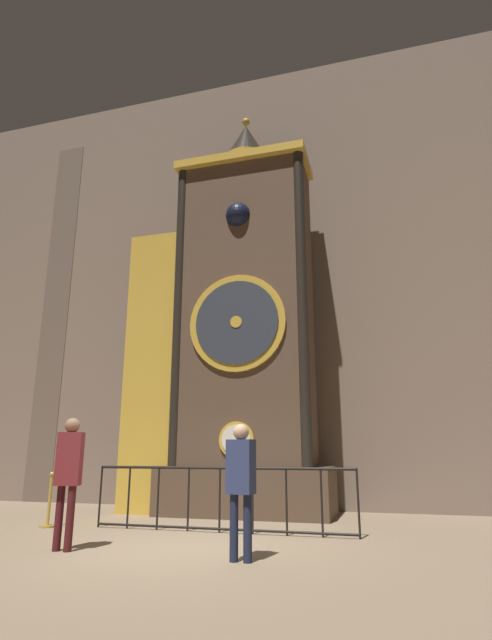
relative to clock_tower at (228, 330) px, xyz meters
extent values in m
plane|color=#847056|center=(0.65, -3.93, -4.14)|extent=(28.00, 28.00, 0.00)
cube|color=#7A6656|center=(0.65, 1.48, 1.99)|extent=(24.00, 0.30, 12.25)
cube|color=brown|center=(-5.95, 1.37, 1.38)|extent=(0.90, 0.12, 11.02)
cube|color=brown|center=(0.43, 0.02, -3.62)|extent=(3.79, 1.61, 1.02)
cube|color=brown|center=(0.43, 0.02, 0.58)|extent=(3.03, 1.40, 7.37)
cube|color=gold|center=(0.43, -0.08, 4.16)|extent=(3.27, 1.54, 0.20)
cylinder|color=gold|center=(0.43, -0.71, -2.56)|extent=(0.76, 0.05, 0.76)
cylinder|color=silver|center=(0.43, -0.74, -2.56)|extent=(0.63, 0.03, 0.63)
cylinder|color=gold|center=(0.43, -0.71, -0.01)|extent=(2.23, 0.07, 2.23)
cylinder|color=#2D333D|center=(0.43, -0.75, -0.01)|extent=(1.92, 0.04, 1.92)
cylinder|color=gold|center=(0.43, -0.77, -0.01)|extent=(0.27, 0.03, 0.27)
cube|color=#30241B|center=(0.43, -0.19, 2.64)|extent=(0.75, 0.42, 0.75)
sphere|color=black|center=(0.43, -0.63, 2.64)|extent=(0.60, 0.60, 0.60)
cylinder|color=black|center=(-1.03, -0.60, 0.58)|extent=(0.25, 0.25, 7.37)
cylinder|color=black|center=(1.90, -0.60, 0.58)|extent=(0.25, 0.25, 7.37)
cylinder|color=gold|center=(0.43, 0.02, 4.41)|extent=(1.12, 1.12, 0.30)
cone|color=black|center=(0.43, 0.02, 5.06)|extent=(1.07, 1.07, 1.00)
sphere|color=gold|center=(0.43, 0.02, 5.68)|extent=(0.20, 0.20, 0.20)
cube|color=#4C3828|center=(-1.76, 0.07, -0.84)|extent=(1.25, 1.19, 6.59)
cube|color=gold|center=(-1.76, -0.54, -0.84)|extent=(1.32, 0.06, 6.59)
cylinder|color=black|center=(-1.68, -2.37, -3.60)|extent=(0.04, 0.04, 1.08)
cylinder|color=black|center=(-1.10, -2.37, -3.60)|extent=(0.04, 0.04, 1.08)
cylinder|color=black|center=(-0.51, -2.37, -3.60)|extent=(0.04, 0.04, 1.08)
cylinder|color=black|center=(0.07, -2.37, -3.60)|extent=(0.04, 0.04, 1.08)
cylinder|color=black|center=(0.66, -2.37, -3.60)|extent=(0.04, 0.04, 1.08)
cylinder|color=black|center=(1.24, -2.37, -3.60)|extent=(0.04, 0.04, 1.08)
cylinder|color=black|center=(1.83, -2.37, -3.60)|extent=(0.04, 0.04, 1.08)
cylinder|color=black|center=(2.41, -2.37, -3.60)|extent=(0.04, 0.04, 1.08)
cylinder|color=black|center=(3.00, -2.37, -3.60)|extent=(0.04, 0.04, 1.08)
cylinder|color=black|center=(0.66, -2.37, -3.08)|extent=(4.68, 0.05, 0.05)
cylinder|color=black|center=(0.66, -2.37, -4.08)|extent=(4.68, 0.04, 0.04)
cylinder|color=#461518|center=(-0.99, -4.53, -3.70)|extent=(0.11, 0.11, 0.86)
cylinder|color=#461518|center=(-0.81, -4.53, -3.70)|extent=(0.11, 0.11, 0.86)
cube|color=maroon|center=(-0.90, -4.53, -2.90)|extent=(0.39, 0.32, 0.74)
sphere|color=#8C664C|center=(-0.90, -4.53, -2.43)|extent=(0.22, 0.22, 0.22)
cylinder|color=#1B213A|center=(1.59, -4.52, -3.73)|extent=(0.11, 0.11, 0.80)
cylinder|color=#1B213A|center=(1.77, -4.52, -3.73)|extent=(0.11, 0.11, 0.80)
cube|color=navy|center=(1.68, -4.52, -2.99)|extent=(0.37, 0.27, 0.68)
sphere|color=tan|center=(1.68, -4.52, -2.55)|extent=(0.21, 0.21, 0.21)
cylinder|color=#B28E33|center=(-2.56, -2.65, -4.12)|extent=(0.28, 0.28, 0.04)
cylinder|color=#B28E33|center=(-2.56, -2.65, -3.69)|extent=(0.06, 0.06, 0.89)
sphere|color=#B28E33|center=(-2.56, -2.65, -3.21)|extent=(0.09, 0.09, 0.09)
camera|label=1|loc=(3.62, -10.99, -2.81)|focal=28.00mm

